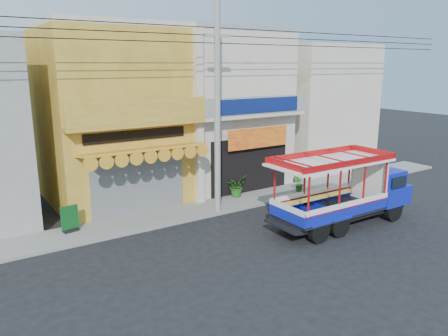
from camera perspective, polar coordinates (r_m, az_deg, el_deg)
name	(u,v)px	position (r m, az deg, el deg)	size (l,w,h in m)	color
ground	(284,232)	(17.64, 7.80, -8.23)	(90.00, 90.00, 0.00)	black
sidewalk	(228,204)	(20.60, 0.48, -4.71)	(30.00, 2.00, 0.12)	slate
shophouse_left	(111,115)	(21.50, -14.51, 6.69)	(6.00, 7.50, 8.24)	#AD7A26
shophouse_right	(218,108)	(24.11, -0.81, 7.79)	(6.00, 6.75, 8.24)	beige
party_pilaster	(199,120)	(19.92, -3.27, 6.28)	(0.35, 0.30, 8.00)	beige
filler_building_right	(310,107)	(28.53, 11.20, 7.80)	(6.00, 6.00, 7.60)	beige
utility_pole	(220,99)	(18.58, -0.48, 8.98)	(28.00, 0.26, 9.00)	gray
songthaew_truck	(351,189)	(18.71, 16.26, -2.65)	(6.52, 2.26, 3.04)	black
green_sign	(70,221)	(18.04, -19.48, -6.52)	(0.68, 0.40, 1.04)	black
potted_plant_a	(236,186)	(21.45, 1.61, -2.34)	(0.95, 0.82, 1.05)	#255E1B
potted_plant_b	(298,184)	(22.49, 9.69, -2.01)	(0.49, 0.39, 0.88)	#255E1B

